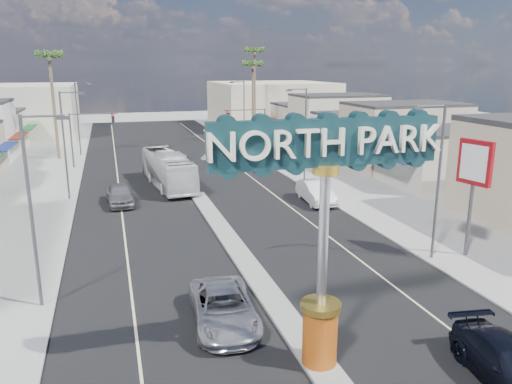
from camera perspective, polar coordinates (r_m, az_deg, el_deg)
ground at (r=45.23m, az=-7.05°, el=0.08°), size 160.00×160.00×0.00m
road at (r=45.22m, az=-7.05°, el=0.08°), size 20.00×120.00×0.01m
median_island at (r=30.23m, az=-1.95°, el=-6.94°), size 1.30×30.00×0.16m
sidewalk_left at (r=45.21m, az=-24.82°, el=-1.09°), size 8.00×120.00×0.12m
sidewalk_right at (r=49.35m, az=9.19°, el=1.28°), size 8.00×120.00×0.12m
storefront_row_right at (r=64.77m, az=12.38°, el=6.85°), size 12.00×42.00×6.00m
backdrop_far_left at (r=89.84m, az=-26.30°, el=8.36°), size 20.00×20.00×8.00m
backdrop_far_right at (r=93.20m, az=1.76°, el=9.97°), size 20.00×20.00×8.00m
gateway_sign at (r=17.56m, az=7.81°, el=-2.73°), size 8.20×1.50×9.15m
traffic_signal_left at (r=57.73m, az=-18.64°, el=6.84°), size 5.09×0.45×6.00m
traffic_signal_right at (r=59.92m, az=-0.67°, el=7.83°), size 5.09×0.45×6.00m
streetlight_l_near at (r=24.29m, az=-24.03°, el=-1.18°), size 2.03×0.22×9.00m
streetlight_l_mid at (r=43.84m, az=-20.88°, el=5.55°), size 2.03×0.22×9.00m
streetlight_l_far at (r=65.66m, az=-19.59°, el=8.28°), size 2.03×0.22×9.00m
streetlight_r_near at (r=29.70m, az=19.93°, el=1.85°), size 2.03×0.22×9.00m
streetlight_r_mid at (r=47.05m, az=5.48°, el=6.96°), size 2.03×0.22×9.00m
streetlight_r_far at (r=67.85m, az=-1.51°, el=9.26°), size 2.03×0.22×9.00m
palm_left_far at (r=63.58m, az=-22.53°, el=13.68°), size 2.60×2.60×13.10m
palm_right_mid at (r=72.13m, az=-0.36°, el=13.96°), size 2.60×2.60×12.10m
palm_right_far at (r=78.46m, az=-0.17°, el=15.29°), size 2.60×2.60×14.10m
suv_left at (r=22.33m, az=-3.72°, el=-13.02°), size 3.03×5.86×1.58m
suv_right at (r=20.66m, az=26.97°, el=-17.15°), size 2.87×5.60×1.56m
car_parked_left at (r=41.94m, az=-15.30°, el=-0.27°), size 2.29×5.09×1.70m
car_parked_right at (r=41.36m, az=6.85°, el=0.01°), size 2.26×5.54×1.79m
city_bus at (r=47.13m, az=-10.04°, el=2.56°), size 3.95×11.83×3.23m
bank_pylon_sign at (r=30.91m, az=23.69°, el=2.40°), size 0.74×2.15×6.85m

